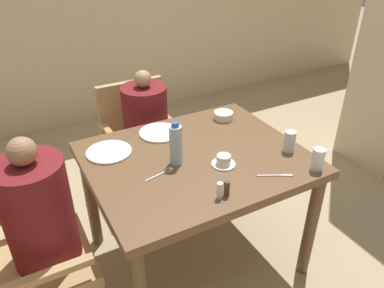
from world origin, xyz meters
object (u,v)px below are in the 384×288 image
object	(u,v)px
chair_left_side	(19,260)
diner_in_far_chair	(147,136)
chair_far_side	(140,135)
teacup_with_saucer	(224,161)
diner_in_left_chair	(44,235)
water_bottle	(176,145)
glass_tall_near	(289,141)
plate_main_left	(109,152)
plate_main_right	(160,133)
bowl_small	(223,116)
glass_tall_mid	(318,159)

from	to	relation	value
chair_left_side	diner_in_far_chair	bearing A→B (deg)	37.12
chair_far_side	teacup_with_saucer	size ratio (longest dim) A/B	6.56
diner_in_left_chair	water_bottle	xyz separation A→B (m)	(0.71, -0.01, 0.31)
glass_tall_near	plate_main_left	bearing A→B (deg)	152.78
diner_in_far_chair	plate_main_right	bearing A→B (deg)	-99.64
diner_in_far_chair	teacup_with_saucer	size ratio (longest dim) A/B	7.94
plate_main_right	water_bottle	distance (m)	0.36
plate_main_right	glass_tall_near	size ratio (longest dim) A/B	2.09
diner_in_left_chair	teacup_with_saucer	size ratio (longest dim) A/B	8.55
diner_in_far_chair	chair_far_side	bearing A→B (deg)	90.00
plate_main_right	water_bottle	bearing A→B (deg)	-99.72
chair_left_side	bowl_small	distance (m)	1.43
plate_main_right	glass_tall_mid	world-z (taller)	glass_tall_mid
chair_far_side	plate_main_right	distance (m)	0.63
diner_in_far_chair	glass_tall_near	distance (m)	1.10
chair_left_side	plate_main_right	world-z (taller)	chair_left_side
diner_in_left_chair	teacup_with_saucer	world-z (taller)	diner_in_left_chair
teacup_with_saucer	glass_tall_mid	xyz separation A→B (m)	(0.40, -0.26, 0.04)
plate_main_left	water_bottle	distance (m)	0.41
diner_in_far_chair	bowl_small	xyz separation A→B (m)	(0.38, -0.43, 0.26)
glass_tall_near	bowl_small	bearing A→B (deg)	101.57
diner_in_left_chair	chair_far_side	xyz separation A→B (m)	(0.84, 0.88, -0.10)
chair_far_side	plate_main_right	world-z (taller)	chair_far_side
chair_far_side	glass_tall_near	size ratio (longest dim) A/B	7.00
teacup_with_saucer	water_bottle	world-z (taller)	water_bottle
plate_main_right	water_bottle	world-z (taller)	water_bottle
plate_main_left	teacup_with_saucer	xyz separation A→B (m)	(0.49, -0.41, 0.02)
teacup_with_saucer	glass_tall_near	xyz separation A→B (m)	(0.40, -0.05, 0.04)
bowl_small	glass_tall_mid	xyz separation A→B (m)	(0.11, -0.72, 0.04)
chair_far_side	bowl_small	bearing A→B (deg)	-56.55
plate_main_right	diner_in_far_chair	bearing A→B (deg)	80.36
plate_main_right	bowl_small	distance (m)	0.45
chair_far_side	bowl_small	distance (m)	0.75
diner_in_far_chair	water_bottle	xyz separation A→B (m)	(-0.13, -0.75, 0.35)
plate_main_left	water_bottle	size ratio (longest dim) A/B	1.04
diner_in_far_chair	teacup_with_saucer	world-z (taller)	diner_in_far_chair
chair_far_side	water_bottle	size ratio (longest dim) A/B	3.48
diner_in_far_chair	bowl_small	distance (m)	0.63
chair_far_side	diner_in_far_chair	xyz separation A→B (m)	(-0.00, -0.14, 0.06)
diner_in_far_chair	glass_tall_near	size ratio (longest dim) A/B	8.47
chair_left_side	teacup_with_saucer	bearing A→B (deg)	-7.89
chair_left_side	teacup_with_saucer	size ratio (longest dim) A/B	6.56
chair_left_side	teacup_with_saucer	world-z (taller)	chair_left_side
water_bottle	teacup_with_saucer	bearing A→B (deg)	-32.79
diner_in_left_chair	plate_main_left	xyz separation A→B (m)	(0.43, 0.26, 0.20)
chair_far_side	glass_tall_mid	bearing A→B (deg)	-69.48
plate_main_right	teacup_with_saucer	distance (m)	0.50
plate_main_right	glass_tall_near	xyz separation A→B (m)	(0.55, -0.53, 0.05)
diner_in_far_chair	plate_main_right	distance (m)	0.48
chair_far_side	glass_tall_near	distance (m)	1.23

